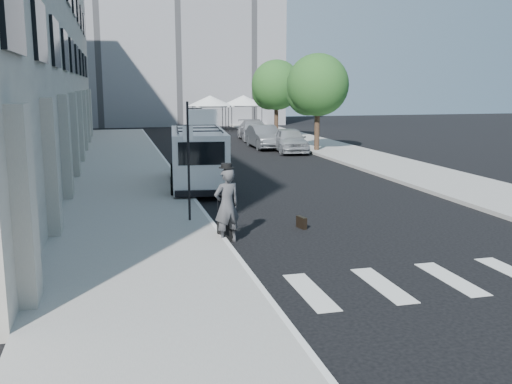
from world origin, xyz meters
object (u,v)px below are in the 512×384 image
briefcase (302,222)px  parked_car_c (254,130)px  cargo_van (198,158)px  businessman (227,206)px  parked_car_a (290,140)px  suitcase (225,228)px  parked_car_b (264,137)px

briefcase → parked_car_c: parked_car_c is taller
briefcase → cargo_van: size_ratio=0.07×
businessman → parked_car_a: 20.81m
parked_car_c → suitcase: bearing=-100.3°
parked_car_a → parked_car_b: size_ratio=0.99×
cargo_van → parked_car_b: (6.40, 13.51, -0.46)m
suitcase → parked_car_b: (6.90, 21.68, 0.43)m
parked_car_b → businessman: bearing=-107.0°
parked_car_a → parked_car_b: 2.81m
suitcase → parked_car_c: size_ratio=0.24×
cargo_van → parked_car_b: 14.95m
businessman → parked_car_b: size_ratio=0.44×
briefcase → suitcase: suitcase is taller
businessman → suitcase: bearing=-106.7°
parked_car_a → parked_car_c: parked_car_a is taller
suitcase → parked_car_a: (7.84, 19.04, 0.44)m
businessman → parked_car_a: size_ratio=0.44×
briefcase → suitcase: size_ratio=0.36×
suitcase → cargo_van: (0.50, 8.18, 0.89)m
suitcase → parked_car_c: parked_car_c is taller
cargo_van → parked_car_b: size_ratio=1.40×
briefcase → parked_car_c: size_ratio=0.09×
parked_car_b → parked_car_c: (0.68, 5.48, -0.01)m
cargo_van → parked_car_c: cargo_van is taller
businessman → parked_car_b: 22.98m
suitcase → cargo_van: 8.24m
briefcase → cargo_van: bearing=92.5°
parked_car_a → businessman: bearing=-105.9°
briefcase → cargo_van: 7.76m
cargo_van → parked_car_a: size_ratio=1.42×
cargo_van → parked_car_a: cargo_van is taller
businessman → parked_car_c: 28.43m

